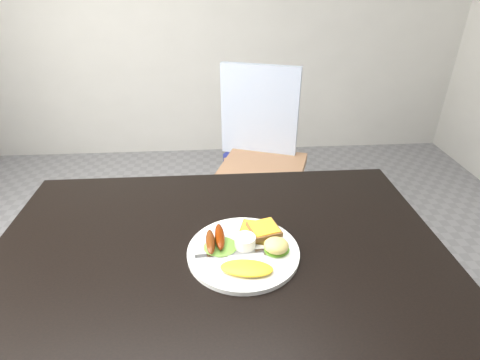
{
  "coord_description": "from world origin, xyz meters",
  "views": [
    {
      "loc": [
        0.0,
        -0.78,
        1.39
      ],
      "look_at": [
        0.06,
        0.09,
        0.9
      ],
      "focal_mm": 28.0,
      "sensor_mm": 36.0,
      "label": 1
    }
  ],
  "objects_px": {
    "dining_table": "(219,252)",
    "dining_chair": "(262,169)",
    "person": "(267,119)",
    "plate": "(243,252)"
  },
  "relations": [
    {
      "from": "dining_chair",
      "to": "person",
      "type": "bearing_deg",
      "value": -76.35
    },
    {
      "from": "dining_table",
      "to": "person",
      "type": "height_order",
      "value": "person"
    },
    {
      "from": "dining_table",
      "to": "person",
      "type": "relative_size",
      "value": 0.71
    },
    {
      "from": "plate",
      "to": "person",
      "type": "bearing_deg",
      "value": 77.95
    },
    {
      "from": "dining_table",
      "to": "dining_chair",
      "type": "distance_m",
      "value": 1.05
    },
    {
      "from": "dining_chair",
      "to": "person",
      "type": "height_order",
      "value": "person"
    },
    {
      "from": "dining_chair",
      "to": "dining_table",
      "type": "bearing_deg",
      "value": -84.41
    },
    {
      "from": "dining_table",
      "to": "plate",
      "type": "distance_m",
      "value": 0.07
    },
    {
      "from": "person",
      "to": "dining_table",
      "type": "bearing_deg",
      "value": 73.88
    },
    {
      "from": "dining_table",
      "to": "dining_chair",
      "type": "height_order",
      "value": "dining_table"
    }
  ]
}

